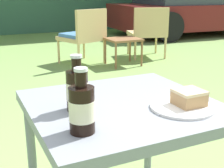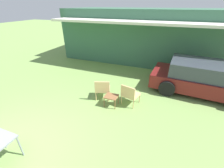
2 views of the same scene
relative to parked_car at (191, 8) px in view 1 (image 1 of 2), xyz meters
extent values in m
cube|color=maroon|center=(0.06, 0.00, -0.18)|extent=(4.15, 2.13, 0.58)
cylinder|color=black|center=(1.38, 0.85, -0.32)|extent=(0.67, 0.25, 0.65)
cylinder|color=black|center=(-1.11, 1.03, -0.32)|extent=(0.67, 0.25, 0.65)
cylinder|color=black|center=(-1.25, -0.86, -0.32)|extent=(0.67, 0.25, 0.65)
cylinder|color=tan|center=(-3.50, -1.64, -0.47)|extent=(0.04, 0.04, 0.36)
cylinder|color=tan|center=(-3.98, -1.81, -0.47)|extent=(0.04, 0.04, 0.36)
cylinder|color=tan|center=(-3.33, -2.10, -0.47)|extent=(0.04, 0.04, 0.36)
cylinder|color=tan|center=(-3.81, -2.28, -0.47)|extent=(0.04, 0.04, 0.36)
cube|color=tan|center=(-3.66, -1.96, -0.26)|extent=(0.72, 0.71, 0.06)
cube|color=tan|center=(-3.57, -2.19, -0.02)|extent=(0.55, 0.24, 0.42)
cube|color=#4C7FB7|center=(-3.66, -1.96, -0.20)|extent=(0.64, 0.61, 0.05)
cylinder|color=tan|center=(-2.17, -1.78, -0.47)|extent=(0.04, 0.04, 0.36)
cylinder|color=tan|center=(-2.67, -1.65, -0.47)|extent=(0.04, 0.04, 0.36)
cylinder|color=tan|center=(-2.30, -2.26, -0.47)|extent=(0.04, 0.04, 0.36)
cylinder|color=tan|center=(-2.80, -2.13, -0.47)|extent=(0.04, 0.04, 0.36)
cube|color=tan|center=(-2.49, -1.96, -0.26)|extent=(0.69, 0.68, 0.06)
cube|color=tan|center=(-2.55, -2.20, -0.02)|extent=(0.56, 0.20, 0.42)
cube|color=brown|center=(-3.13, -2.35, -0.25)|extent=(0.48, 0.42, 0.03)
cylinder|color=brown|center=(-3.34, -2.54, -0.46)|extent=(0.03, 0.03, 0.38)
cylinder|color=brown|center=(-2.91, -2.54, -0.46)|extent=(0.03, 0.03, 0.38)
cylinder|color=brown|center=(-3.34, -2.17, -0.46)|extent=(0.03, 0.03, 0.38)
cylinder|color=brown|center=(-2.91, -2.17, -0.46)|extent=(0.03, 0.03, 0.38)
cube|color=gray|center=(-4.74, -5.47, 0.02)|extent=(0.71, 0.68, 0.04)
cylinder|color=gray|center=(-5.06, -5.17, -0.33)|extent=(0.04, 0.04, 0.64)
cylinder|color=gray|center=(-4.43, -5.17, -0.33)|extent=(0.04, 0.04, 0.64)
cylinder|color=white|center=(-4.57, -5.61, 0.04)|extent=(0.24, 0.24, 0.01)
cube|color=tan|center=(-4.54, -5.61, 0.07)|extent=(0.10, 0.10, 0.05)
cube|color=#DBBC89|center=(-4.54, -5.61, 0.10)|extent=(0.10, 0.10, 0.01)
cylinder|color=black|center=(-4.92, -5.46, 0.11)|extent=(0.08, 0.08, 0.15)
cylinder|color=black|center=(-4.92, -5.46, 0.21)|extent=(0.04, 0.04, 0.05)
cylinder|color=silver|center=(-4.92, -5.46, 0.24)|extent=(0.04, 0.04, 0.01)
cylinder|color=beige|center=(-4.92, -5.46, 0.11)|extent=(0.08, 0.08, 0.07)
cylinder|color=black|center=(-4.97, -5.64, 0.11)|extent=(0.08, 0.08, 0.15)
cylinder|color=black|center=(-4.97, -5.64, 0.21)|extent=(0.04, 0.04, 0.05)
cylinder|color=silver|center=(-4.97, -5.64, 0.24)|extent=(0.04, 0.04, 0.01)
cylinder|color=beige|center=(-4.97, -5.64, 0.11)|extent=(0.08, 0.08, 0.07)
cube|color=silver|center=(-4.61, -5.62, 0.04)|extent=(0.17, 0.05, 0.01)
camera|label=1|loc=(-5.27, -6.48, 0.46)|focal=50.00mm
camera|label=2|loc=(-1.41, -6.69, 2.76)|focal=24.00mm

